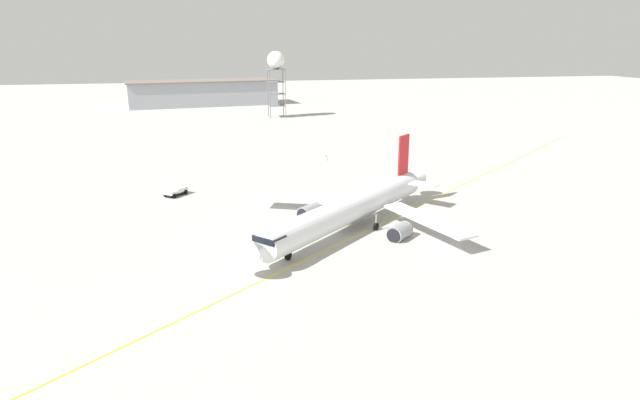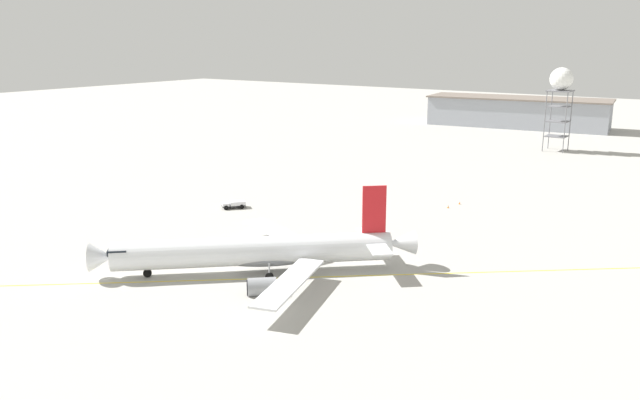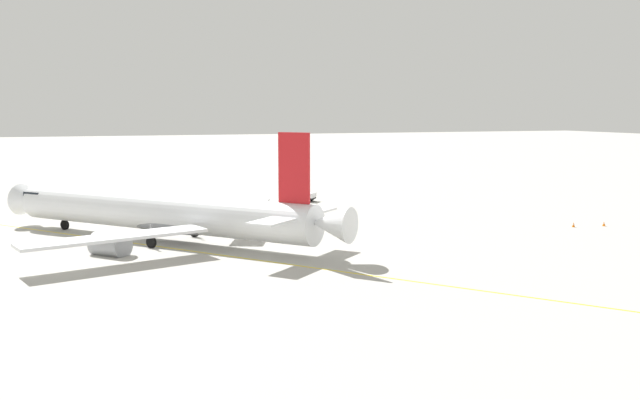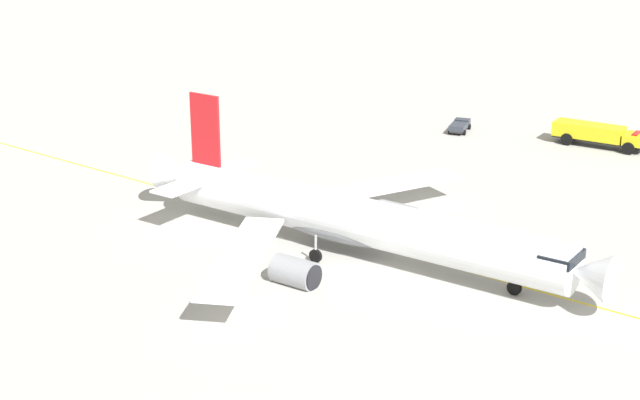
% 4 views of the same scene
% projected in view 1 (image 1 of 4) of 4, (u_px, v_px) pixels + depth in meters
% --- Properties ---
extents(ground_plane, '(600.00, 600.00, 0.00)m').
position_uv_depth(ground_plane, '(311.00, 231.00, 76.00)').
color(ground_plane, '#ADAAA3').
extents(airliner_main, '(34.08, 31.36, 11.55)m').
position_uv_depth(airliner_main, '(352.00, 209.00, 76.39)').
color(airliner_main, white).
rests_on(airliner_main, ground_plane).
extents(pushback_tug_truck, '(4.25, 4.55, 1.30)m').
position_uv_depth(pushback_tug_truck, '(176.00, 191.00, 93.33)').
color(pushback_tug_truck, '#232326').
rests_on(pushback_tug_truck, ground_plane).
extents(radar_tower, '(6.22, 6.22, 22.57)m').
position_uv_depth(radar_tower, '(276.00, 63.00, 185.09)').
color(radar_tower, slate).
rests_on(radar_tower, ground_plane).
extents(terminal_shed, '(62.85, 26.37, 10.25)m').
position_uv_depth(terminal_shed, '(203.00, 93.00, 224.36)').
color(terminal_shed, '#999EA8').
rests_on(terminal_shed, ground_plane).
extents(taxiway_centreline, '(152.00, 123.54, 0.01)m').
position_uv_depth(taxiway_centreline, '(377.00, 226.00, 77.98)').
color(taxiway_centreline, yellow).
rests_on(taxiway_centreline, ground_plane).
extents(safety_cone_near, '(0.36, 0.36, 0.55)m').
position_uv_depth(safety_cone_near, '(327.00, 159.00, 121.01)').
color(safety_cone_near, orange).
rests_on(safety_cone_near, ground_plane).
extents(safety_cone_mid, '(0.36, 0.36, 0.55)m').
position_uv_depth(safety_cone_mid, '(326.00, 156.00, 124.68)').
color(safety_cone_mid, orange).
rests_on(safety_cone_mid, ground_plane).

